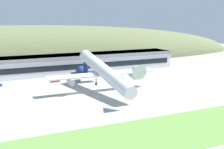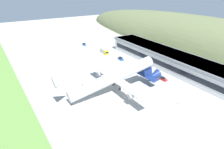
{
  "view_description": "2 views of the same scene",
  "coord_description": "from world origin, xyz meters",
  "px_view_note": "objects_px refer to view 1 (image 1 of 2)",
  "views": [
    {
      "loc": [
        -34.78,
        -102.01,
        27.35
      ],
      "look_at": [
        14.54,
        0.14,
        6.04
      ],
      "focal_mm": 50.0,
      "sensor_mm": 36.0,
      "label": 1
    },
    {
      "loc": [
        81.86,
        -43.92,
        44.79
      ],
      "look_at": [
        8.2,
        0.34,
        7.7
      ],
      "focal_mm": 35.0,
      "sensor_mm": 36.0,
      "label": 2
    }
  ],
  "objects_px": {
    "service_car_0": "(79,77)",
    "traffic_cone_1": "(130,78)",
    "traffic_cone_0": "(113,80)",
    "cargo_airplane": "(104,72)",
    "terminal_building": "(68,63)",
    "service_car_1": "(55,80)"
  },
  "relations": [
    {
      "from": "terminal_building",
      "to": "traffic_cone_1",
      "type": "distance_m",
      "value": 32.78
    },
    {
      "from": "cargo_airplane",
      "to": "service_car_1",
      "type": "height_order",
      "value": "cargo_airplane"
    },
    {
      "from": "service_car_0",
      "to": "traffic_cone_0",
      "type": "distance_m",
      "value": 16.09
    },
    {
      "from": "cargo_airplane",
      "to": "traffic_cone_0",
      "type": "height_order",
      "value": "cargo_airplane"
    },
    {
      "from": "traffic_cone_0",
      "to": "traffic_cone_1",
      "type": "distance_m",
      "value": 8.58
    },
    {
      "from": "terminal_building",
      "to": "service_car_0",
      "type": "relative_size",
      "value": 25.16
    },
    {
      "from": "traffic_cone_0",
      "to": "traffic_cone_1",
      "type": "height_order",
      "value": "same"
    },
    {
      "from": "cargo_airplane",
      "to": "service_car_0",
      "type": "bearing_deg",
      "value": 89.01
    },
    {
      "from": "terminal_building",
      "to": "service_car_1",
      "type": "distance_m",
      "value": 21.51
    },
    {
      "from": "service_car_0",
      "to": "traffic_cone_1",
      "type": "distance_m",
      "value": 22.71
    },
    {
      "from": "traffic_cone_0",
      "to": "traffic_cone_1",
      "type": "xyz_separation_m",
      "value": [
        8.56,
        0.58,
        0.0
      ]
    },
    {
      "from": "cargo_airplane",
      "to": "terminal_building",
      "type": "bearing_deg",
      "value": 90.02
    },
    {
      "from": "traffic_cone_1",
      "to": "service_car_1",
      "type": "bearing_deg",
      "value": 166.87
    },
    {
      "from": "terminal_building",
      "to": "service_car_1",
      "type": "bearing_deg",
      "value": -122.99
    },
    {
      "from": "terminal_building",
      "to": "service_car_0",
      "type": "bearing_deg",
      "value": -88.07
    },
    {
      "from": "service_car_0",
      "to": "traffic_cone_0",
      "type": "bearing_deg",
      "value": -44.61
    },
    {
      "from": "cargo_airplane",
      "to": "traffic_cone_1",
      "type": "relative_size",
      "value": 87.88
    },
    {
      "from": "service_car_1",
      "to": "traffic_cone_1",
      "type": "xyz_separation_m",
      "value": [
        31.96,
        -7.46,
        -0.42
      ]
    },
    {
      "from": "cargo_airplane",
      "to": "service_car_0",
      "type": "relative_size",
      "value": 11.49
    },
    {
      "from": "terminal_building",
      "to": "cargo_airplane",
      "type": "distance_m",
      "value": 41.96
    },
    {
      "from": "service_car_1",
      "to": "service_car_0",
      "type": "bearing_deg",
      "value": 15.27
    },
    {
      "from": "service_car_1",
      "to": "traffic_cone_1",
      "type": "bearing_deg",
      "value": -13.13
    }
  ]
}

